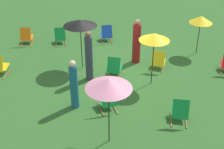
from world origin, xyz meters
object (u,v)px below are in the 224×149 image
Objects in this scene: deckchair_0 at (27,37)px; person_1 at (89,57)px; deckchair_2 at (108,100)px; umbrella_2 at (154,37)px; umbrella_0 at (109,84)px; umbrella_1 at (80,23)px; person_0 at (137,43)px; deckchair_9 at (115,68)px; person_2 at (74,85)px; deckchair_10 at (158,61)px; deckchair_11 at (106,34)px; deckchair_4 at (60,37)px; deckchair_6 at (180,111)px; umbrella_3 at (201,20)px.

deckchair_0 is 4.43m from person_1.
umbrella_2 is (-1.56, -1.61, 1.47)m from deckchair_2.
umbrella_0 reaches higher than umbrella_1.
deckchair_2 is 0.47× the size of person_0.
person_0 is at bearing -113.07° from deckchair_9.
umbrella_2 reaches higher than person_2.
deckchair_10 is 0.45× the size of person_1.
deckchair_9 is (-0.22, -2.12, 0.00)m from deckchair_2.
deckchair_0 is 4.98m from deckchair_9.
umbrella_1 is 1.04× the size of person_1.
person_2 reaches higher than deckchair_11.
deckchair_10 is at bearing 157.86° from deckchair_0.
deckchair_0 is at bearing -69.77° from deckchair_2.
person_0 is at bearing 142.52° from deckchair_4.
deckchair_10 is (-4.21, 2.41, 0.00)m from deckchair_4.
deckchair_11 is 6.98m from umbrella_0.
person_0 reaches higher than person_2.
umbrella_0 is at bearing 112.99° from person_1.
umbrella_0 is at bearing 63.82° from umbrella_2.
person_1 reaches higher than deckchair_10.
deckchair_6 is 6.37m from deckchair_11.
person_0 reaches higher than deckchair_2.
person_2 is (3.01, 2.47, 0.44)m from deckchair_10.
umbrella_2 reaches higher than person_0.
deckchair_9 is at bearing 150.32° from umbrella_1.
deckchair_11 is 5.27m from person_2.
deckchair_6 is 1.00× the size of deckchair_11.
deckchair_2 and deckchair_9 have the same top height.
deckchair_2 and deckchair_4 have the same top height.
deckchair_0 is at bearing -6.59° from deckchair_10.
deckchair_10 is at bearing 117.30° from deckchair_11.
deckchair_11 is 3.51m from person_1.
person_0 is 0.97× the size of person_1.
deckchair_4 is 0.44× the size of person_1.
deckchair_10 is 3.36m from umbrella_1.
person_0 is at bearing -102.50° from umbrella_0.
umbrella_3 reaches higher than deckchair_10.
person_2 is (1.06, -0.18, 0.44)m from deckchair_2.
umbrella_1 is at bearing 14.34° from umbrella_3.
deckchair_9 and deckchair_11 have the same top height.
person_2 is (1.12, -1.64, -1.08)m from umbrella_0.
person_2 is at bearing 55.50° from deckchair_10.
person_1 is at bearing 25.67° from umbrella_3.
deckchair_11 is at bearing -89.10° from person_1.
umbrella_1 reaches higher than person_0.
deckchair_2 is 1.02× the size of deckchair_9.
person_1 is (0.93, 0.19, 0.54)m from deckchair_9.
deckchair_2 is 1.00× the size of deckchair_10.
deckchair_11 is 4.30m from umbrella_3.
deckchair_6 is 5.10m from umbrella_3.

